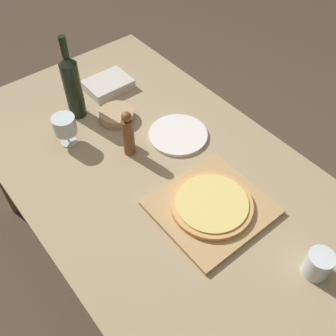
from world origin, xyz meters
name	(u,v)px	position (x,y,z in m)	size (l,w,h in m)	color
ground_plane	(161,266)	(0.00, 0.00, 0.00)	(12.00, 12.00, 0.00)	#4C3D2D
dining_table	(159,184)	(0.00, 0.00, 0.67)	(0.97, 1.72, 0.75)	#9E8966
cutting_board	(211,208)	(0.03, -0.25, 0.76)	(0.37, 0.34, 0.02)	tan
pizza	(212,204)	(0.03, -0.25, 0.78)	(0.28, 0.28, 0.02)	tan
wine_bottle	(72,86)	(-0.07, 0.47, 0.90)	(0.07, 0.07, 0.36)	black
pepper_mill	(128,134)	(-0.03, 0.15, 0.84)	(0.05, 0.05, 0.20)	brown
wine_glass	(65,126)	(-0.18, 0.35, 0.84)	(0.09, 0.09, 0.13)	silver
small_bowl	(117,115)	(0.04, 0.34, 0.77)	(0.15, 0.15, 0.04)	tan
drinking_tumbler	(318,264)	(0.12, -0.62, 0.79)	(0.08, 0.08, 0.09)	silver
dinner_plate	(178,135)	(0.18, 0.10, 0.75)	(0.24, 0.24, 0.01)	white
food_container	(108,85)	(0.13, 0.54, 0.77)	(0.20, 0.15, 0.04)	beige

